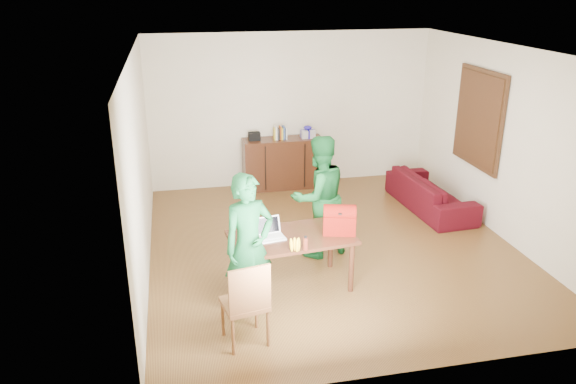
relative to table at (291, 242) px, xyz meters
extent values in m
cube|color=#442511|center=(0.79, 0.95, -0.65)|extent=(5.00, 5.50, 0.10)
cube|color=white|center=(0.79, 0.95, 2.15)|extent=(5.00, 5.50, 0.10)
cube|color=beige|center=(0.79, 3.75, 0.75)|extent=(5.00, 0.10, 2.70)
cube|color=beige|center=(0.79, -1.85, 0.75)|extent=(5.00, 0.10, 2.70)
cube|color=beige|center=(-1.76, 0.95, 0.75)|extent=(0.10, 5.50, 2.70)
cube|color=beige|center=(3.34, 0.95, 0.75)|extent=(0.10, 5.50, 2.70)
cube|color=#3F2614|center=(3.25, 1.65, 0.95)|extent=(0.04, 1.28, 1.48)
cube|color=#503318|center=(3.22, 1.65, 0.95)|extent=(0.01, 1.18, 1.36)
cube|color=black|center=(0.59, 3.46, -0.15)|extent=(1.40, 0.45, 0.90)
cube|color=black|center=(0.09, 3.46, 0.37)|extent=(0.20, 0.14, 0.14)
cube|color=#B6B4BE|center=(1.04, 3.46, 0.37)|extent=(0.24, 0.22, 0.14)
ellipsoid|color=#23189E|center=(1.04, 3.46, 0.48)|extent=(0.14, 0.14, 0.07)
cube|color=black|center=(0.00, 0.00, 0.06)|extent=(1.52, 0.96, 0.04)
cylinder|color=black|center=(-0.60, -0.39, -0.28)|extent=(0.06, 0.06, 0.64)
cylinder|color=black|center=(0.67, -0.26, -0.28)|extent=(0.06, 0.06, 0.64)
cylinder|color=black|center=(-0.67, 0.26, -0.28)|extent=(0.06, 0.06, 0.64)
cylinder|color=black|center=(0.60, 0.39, -0.28)|extent=(0.06, 0.06, 0.64)
cube|color=brown|center=(-0.70, -0.98, -0.16)|extent=(0.50, 0.48, 0.05)
cube|color=brown|center=(-0.66, -1.16, 0.11)|extent=(0.43, 0.11, 0.49)
imported|color=#125227|center=(-0.57, -0.43, 0.22)|extent=(0.69, 0.57, 1.63)
imported|color=#135723|center=(0.54, 0.79, 0.23)|extent=(0.95, 0.83, 1.66)
cube|color=white|center=(-0.25, -0.02, 0.09)|extent=(0.34, 0.26, 0.02)
cube|color=black|center=(-0.25, -0.02, 0.20)|extent=(0.32, 0.12, 0.20)
cylinder|color=#582014|center=(0.08, -0.39, 0.17)|extent=(0.07, 0.07, 0.17)
cube|color=maroon|center=(0.58, -0.03, 0.22)|extent=(0.43, 0.31, 0.28)
imported|color=#3D0908|center=(2.74, 1.97, -0.32)|extent=(0.84, 1.91, 0.55)
camera|label=1|loc=(-1.28, -5.87, 2.93)|focal=35.00mm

